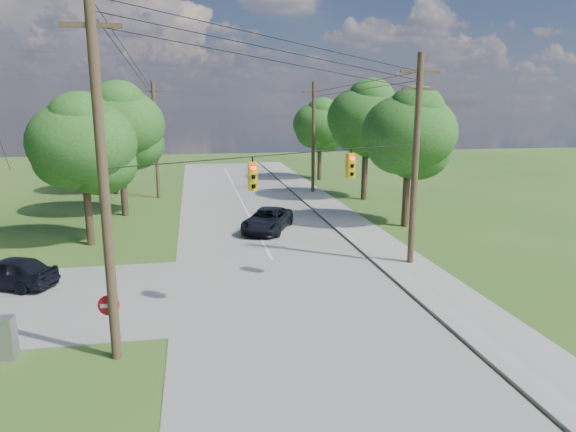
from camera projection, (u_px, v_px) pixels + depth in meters
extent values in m
plane|color=#2E541C|center=(258.00, 351.00, 17.20)|extent=(140.00, 140.00, 0.00)
cube|color=gray|center=(289.00, 294.00, 22.35)|extent=(10.00, 100.00, 0.03)
cube|color=#9A9890|center=(433.00, 283.00, 23.53)|extent=(2.60, 100.00, 0.12)
cylinder|color=#4F3B28|center=(103.00, 175.00, 15.47)|extent=(0.32, 0.32, 12.00)
cube|color=#4F3B28|center=(91.00, 25.00, 14.55)|extent=(1.70, 0.12, 0.14)
cylinder|color=#4F3B28|center=(415.00, 163.00, 25.33)|extent=(0.32, 0.32, 10.50)
cube|color=#4F3B28|center=(420.00, 72.00, 24.40)|extent=(2.00, 0.12, 0.14)
cube|color=#4F3B28|center=(419.00, 89.00, 24.57)|extent=(1.70, 0.12, 0.14)
cylinder|color=#4F3B28|center=(313.00, 139.00, 46.51)|extent=(0.32, 0.32, 10.00)
cube|color=#4F3B28|center=(314.00, 92.00, 45.63)|extent=(2.00, 0.12, 0.14)
cylinder|color=#4F3B28|center=(156.00, 141.00, 44.04)|extent=(0.32, 0.32, 10.00)
cube|color=#4F3B28|center=(153.00, 92.00, 43.16)|extent=(2.00, 0.12, 0.14)
cylinder|color=black|center=(297.00, 43.00, 19.39)|extent=(13.52, 7.63, 1.53)
cylinder|color=black|center=(297.00, 54.00, 19.47)|extent=(13.52, 7.63, 1.53)
cylinder|color=black|center=(297.00, 65.00, 19.56)|extent=(13.52, 7.63, 1.53)
cylinder|color=black|center=(351.00, 85.00, 35.01)|extent=(0.03, 22.00, 0.53)
cylinder|color=black|center=(137.00, 67.00, 28.77)|extent=(0.43, 29.60, 2.03)
cylinder|color=black|center=(351.00, 91.00, 35.10)|extent=(0.03, 22.00, 0.53)
cylinder|color=black|center=(137.00, 75.00, 28.86)|extent=(0.43, 29.60, 2.03)
cylinder|color=black|center=(297.00, 153.00, 20.28)|extent=(13.52, 7.63, 0.04)
cube|color=#DCB70C|center=(253.00, 177.00, 18.96)|extent=(0.32, 0.22, 1.05)
sphere|color=#FF0C05|center=(253.00, 168.00, 18.75)|extent=(0.17, 0.17, 0.17)
cube|color=#DCB70C|center=(252.00, 176.00, 19.19)|extent=(0.32, 0.22, 1.05)
sphere|color=#FF0C05|center=(252.00, 166.00, 19.25)|extent=(0.17, 0.17, 0.17)
cube|color=#DCB70C|center=(351.00, 166.00, 22.26)|extent=(0.32, 0.22, 1.05)
sphere|color=#FF0C05|center=(352.00, 158.00, 22.05)|extent=(0.17, 0.17, 0.17)
cube|color=#DCB70C|center=(350.00, 165.00, 22.49)|extent=(0.32, 0.22, 1.05)
sphere|color=#FF0C05|center=(349.00, 157.00, 22.55)|extent=(0.17, 0.17, 0.17)
cylinder|color=#432E21|center=(89.00, 218.00, 29.84)|extent=(0.45, 0.45, 3.15)
ellipsoid|color=#1E4715|center=(83.00, 143.00, 28.90)|extent=(6.00, 6.00, 4.92)
cylinder|color=#432E21|center=(124.00, 192.00, 37.66)|extent=(0.50, 0.50, 3.50)
ellipsoid|color=#1E4715|center=(119.00, 125.00, 36.62)|extent=(6.40, 6.40, 5.25)
cylinder|color=#432E21|center=(115.00, 176.00, 46.93)|extent=(0.48, 0.47, 3.32)
ellipsoid|color=#1E4715|center=(111.00, 125.00, 45.94)|extent=(6.00, 6.00, 4.92)
cylinder|color=#432E21|center=(406.00, 202.00, 34.34)|extent=(0.48, 0.48, 3.32)
ellipsoid|color=#1E4715|center=(409.00, 133.00, 33.35)|extent=(6.20, 6.20, 5.08)
cylinder|color=#432E21|center=(364.00, 178.00, 43.99)|extent=(0.52, 0.52, 3.67)
ellipsoid|color=#1E4715|center=(366.00, 118.00, 42.90)|extent=(6.60, 6.60, 5.41)
cylinder|color=#432E21|center=(319.00, 165.00, 55.39)|extent=(0.45, 0.45, 3.15)
ellipsoid|color=#1E4715|center=(320.00, 124.00, 54.46)|extent=(5.80, 5.80, 4.76)
imported|color=black|center=(10.00, 272.00, 22.92)|extent=(4.55, 3.18, 1.44)
imported|color=black|center=(267.00, 220.00, 33.15)|extent=(4.33, 5.79, 1.46)
cube|color=gray|center=(2.00, 338.00, 16.55)|extent=(0.79, 0.58, 1.41)
cylinder|color=gray|center=(110.00, 327.00, 16.70)|extent=(0.06, 0.06, 2.03)
cylinder|color=#B60C1B|center=(109.00, 305.00, 16.54)|extent=(0.70, 0.07, 0.70)
cube|color=white|center=(109.00, 306.00, 16.51)|extent=(0.51, 0.06, 0.12)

